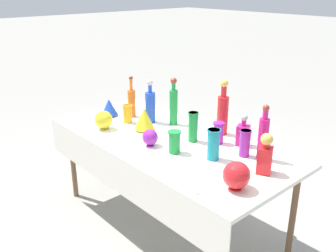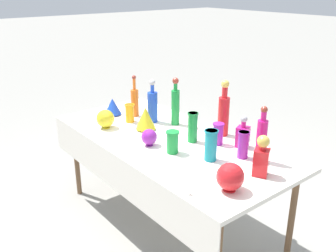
{
  "view_description": "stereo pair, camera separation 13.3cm",
  "coord_description": "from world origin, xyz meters",
  "px_view_note": "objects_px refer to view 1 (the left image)",
  "views": [
    {
      "loc": [
        1.94,
        -1.73,
        1.86
      ],
      "look_at": [
        0.0,
        0.0,
        0.86
      ],
      "focal_mm": 40.0,
      "sensor_mm": 36.0,
      "label": 1
    },
    {
      "loc": [
        2.02,
        -1.62,
        1.86
      ],
      "look_at": [
        0.0,
        0.0,
        0.86
      ],
      "focal_mm": 40.0,
      "sensor_mm": 36.0,
      "label": 2
    }
  ],
  "objects_px": {
    "square_decanter_1": "(265,155)",
    "slender_vase_0": "(213,143)",
    "tall_bottle_4": "(223,111)",
    "slender_vase_3": "(174,141)",
    "tall_bottle_2": "(150,105)",
    "slender_vase_1": "(127,113)",
    "slender_vase_4": "(193,126)",
    "round_bowl_0": "(150,137)",
    "tall_bottle_3": "(173,104)",
    "slender_vase_2": "(245,142)",
    "square_decanter_0": "(243,133)",
    "round_bowl_1": "(104,120)",
    "slender_vase_5": "(219,132)",
    "tall_bottle_0": "(132,102)",
    "round_bowl_2": "(236,175)",
    "fluted_vase_0": "(144,119)",
    "tall_bottle_1": "(263,136)",
    "fluted_vase_1": "(109,107)"
  },
  "relations": [
    {
      "from": "square_decanter_0",
      "to": "round_bowl_1",
      "type": "distance_m",
      "value": 1.1
    },
    {
      "from": "tall_bottle_1",
      "to": "round_bowl_0",
      "type": "xyz_separation_m",
      "value": [
        -0.66,
        -0.42,
        -0.1
      ]
    },
    {
      "from": "slender_vase_4",
      "to": "fluted_vase_0",
      "type": "bearing_deg",
      "value": -162.68
    },
    {
      "from": "tall_bottle_3",
      "to": "slender_vase_4",
      "type": "xyz_separation_m",
      "value": [
        0.36,
        -0.13,
        -0.05
      ]
    },
    {
      "from": "square_decanter_0",
      "to": "round_bowl_0",
      "type": "relative_size",
      "value": 1.91
    },
    {
      "from": "tall_bottle_2",
      "to": "round_bowl_1",
      "type": "relative_size",
      "value": 2.39
    },
    {
      "from": "square_decanter_0",
      "to": "tall_bottle_4",
      "type": "bearing_deg",
      "value": 167.44
    },
    {
      "from": "slender_vase_4",
      "to": "slender_vase_1",
      "type": "bearing_deg",
      "value": -168.76
    },
    {
      "from": "slender_vase_5",
      "to": "round_bowl_1",
      "type": "bearing_deg",
      "value": -149.35
    },
    {
      "from": "slender_vase_0",
      "to": "slender_vase_2",
      "type": "height_order",
      "value": "slender_vase_0"
    },
    {
      "from": "tall_bottle_4",
      "to": "round_bowl_2",
      "type": "xyz_separation_m",
      "value": [
        0.6,
        -0.57,
        -0.1
      ]
    },
    {
      "from": "square_decanter_0",
      "to": "round_bowl_2",
      "type": "distance_m",
      "value": 0.63
    },
    {
      "from": "tall_bottle_0",
      "to": "round_bowl_0",
      "type": "xyz_separation_m",
      "value": [
        0.6,
        -0.28,
        -0.07
      ]
    },
    {
      "from": "tall_bottle_2",
      "to": "square_decanter_1",
      "type": "xyz_separation_m",
      "value": [
        1.16,
        -0.05,
        -0.03
      ]
    },
    {
      "from": "slender_vase_0",
      "to": "slender_vase_2",
      "type": "xyz_separation_m",
      "value": [
        0.11,
        0.19,
        -0.01
      ]
    },
    {
      "from": "tall_bottle_2",
      "to": "slender_vase_1",
      "type": "bearing_deg",
      "value": -127.59
    },
    {
      "from": "round_bowl_0",
      "to": "round_bowl_1",
      "type": "xyz_separation_m",
      "value": [
        -0.5,
        -0.07,
        0.01
      ]
    },
    {
      "from": "slender_vase_4",
      "to": "tall_bottle_0",
      "type": "bearing_deg",
      "value": -179.34
    },
    {
      "from": "tall_bottle_1",
      "to": "slender_vase_2",
      "type": "distance_m",
      "value": 0.13
    },
    {
      "from": "slender_vase_1",
      "to": "slender_vase_3",
      "type": "height_order",
      "value": "slender_vase_3"
    },
    {
      "from": "slender_vase_0",
      "to": "slender_vase_4",
      "type": "relative_size",
      "value": 0.94
    },
    {
      "from": "square_decanter_1",
      "to": "tall_bottle_1",
      "type": "bearing_deg",
      "value": 129.5
    },
    {
      "from": "slender_vase_3",
      "to": "fluted_vase_0",
      "type": "relative_size",
      "value": 0.85
    },
    {
      "from": "slender_vase_1",
      "to": "round_bowl_0",
      "type": "xyz_separation_m",
      "value": [
        0.5,
        -0.16,
        -0.02
      ]
    },
    {
      "from": "tall_bottle_2",
      "to": "slender_vase_0",
      "type": "distance_m",
      "value": 0.84
    },
    {
      "from": "tall_bottle_4",
      "to": "slender_vase_3",
      "type": "relative_size",
      "value": 2.73
    },
    {
      "from": "tall_bottle_2",
      "to": "square_decanter_0",
      "type": "relative_size",
      "value": 1.55
    },
    {
      "from": "slender_vase_4",
      "to": "round_bowl_1",
      "type": "bearing_deg",
      "value": -150.88
    },
    {
      "from": "slender_vase_3",
      "to": "fluted_vase_0",
      "type": "distance_m",
      "value": 0.48
    },
    {
      "from": "fluted_vase_0",
      "to": "fluted_vase_1",
      "type": "xyz_separation_m",
      "value": [
        -0.47,
        -0.02,
        -0.02
      ]
    },
    {
      "from": "slender_vase_4",
      "to": "round_bowl_0",
      "type": "bearing_deg",
      "value": -116.4
    },
    {
      "from": "slender_vase_3",
      "to": "round_bowl_1",
      "type": "xyz_separation_m",
      "value": [
        -0.7,
        -0.12,
        -0.01
      ]
    },
    {
      "from": "square_decanter_1",
      "to": "slender_vase_2",
      "type": "relative_size",
      "value": 1.4
    },
    {
      "from": "tall_bottle_0",
      "to": "round_bowl_2",
      "type": "xyz_separation_m",
      "value": [
        1.38,
        -0.3,
        -0.05
      ]
    },
    {
      "from": "square_decanter_1",
      "to": "tall_bottle_0",
      "type": "bearing_deg",
      "value": 179.49
    },
    {
      "from": "square_decanter_1",
      "to": "slender_vase_0",
      "type": "relative_size",
      "value": 1.23
    },
    {
      "from": "square_decanter_1",
      "to": "slender_vase_5",
      "type": "relative_size",
      "value": 1.62
    },
    {
      "from": "square_decanter_1",
      "to": "fluted_vase_0",
      "type": "distance_m",
      "value": 1.05
    },
    {
      "from": "slender_vase_1",
      "to": "tall_bottle_2",
      "type": "bearing_deg",
      "value": 52.41
    },
    {
      "from": "slender_vase_3",
      "to": "round_bowl_2",
      "type": "height_order",
      "value": "round_bowl_2"
    },
    {
      "from": "slender_vase_5",
      "to": "tall_bottle_2",
      "type": "bearing_deg",
      "value": -172.64
    },
    {
      "from": "square_decanter_0",
      "to": "round_bowl_1",
      "type": "relative_size",
      "value": 1.54
    },
    {
      "from": "round_bowl_2",
      "to": "square_decanter_1",
      "type": "bearing_deg",
      "value": 91.64
    },
    {
      "from": "tall_bottle_1",
      "to": "tall_bottle_2",
      "type": "xyz_separation_m",
      "value": [
        -1.04,
        -0.1,
        -0.02
      ]
    },
    {
      "from": "tall_bottle_3",
      "to": "slender_vase_0",
      "type": "distance_m",
      "value": 0.7
    },
    {
      "from": "tall_bottle_2",
      "to": "fluted_vase_1",
      "type": "bearing_deg",
      "value": -154.19
    },
    {
      "from": "tall_bottle_3",
      "to": "slender_vase_2",
      "type": "relative_size",
      "value": 2.12
    },
    {
      "from": "slender_vase_1",
      "to": "fluted_vase_0",
      "type": "distance_m",
      "value": 0.23
    },
    {
      "from": "tall_bottle_2",
      "to": "square_decanter_1",
      "type": "height_order",
      "value": "tall_bottle_2"
    },
    {
      "from": "slender_vase_1",
      "to": "slender_vase_5",
      "type": "height_order",
      "value": "slender_vase_5"
    }
  ]
}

